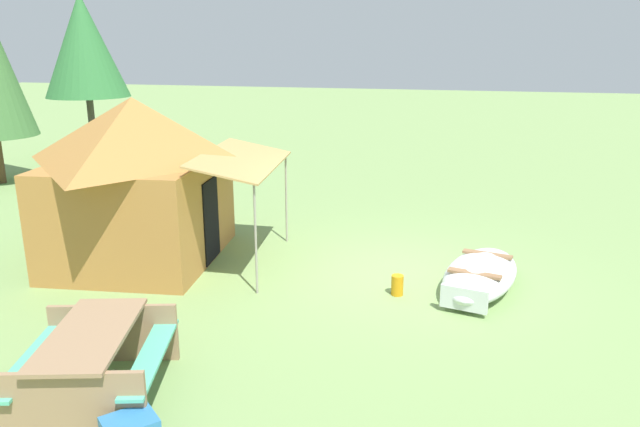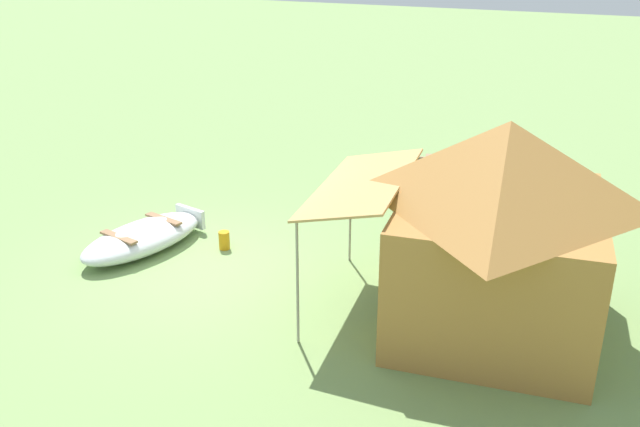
% 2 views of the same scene
% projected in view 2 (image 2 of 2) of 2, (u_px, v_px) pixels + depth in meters
% --- Properties ---
extents(ground_plane, '(80.00, 80.00, 0.00)m').
position_uv_depth(ground_plane, '(212.00, 272.00, 10.68)').
color(ground_plane, '#789957').
extents(beached_rowboat, '(2.48, 1.49, 0.44)m').
position_uv_depth(beached_rowboat, '(143.00, 237.00, 11.34)').
color(beached_rowboat, silver).
rests_on(beached_rowboat, ground_plane).
extents(canvas_cabin_tent, '(3.48, 4.04, 2.79)m').
position_uv_depth(canvas_cabin_tent, '(499.00, 224.00, 8.76)').
color(canvas_cabin_tent, '#AB7438').
rests_on(canvas_cabin_tent, ground_plane).
extents(picnic_table, '(2.02, 1.88, 0.75)m').
position_uv_depth(picnic_table, '(445.00, 182.00, 13.11)').
color(picnic_table, '#957353').
rests_on(picnic_table, ground_plane).
extents(cooler_box, '(0.60, 0.59, 0.35)m').
position_uv_depth(cooler_box, '(413.00, 178.00, 14.18)').
color(cooler_box, teal).
rests_on(cooler_box, ground_plane).
extents(fuel_can, '(0.21, 0.21, 0.31)m').
position_uv_depth(fuel_can, '(224.00, 240.00, 11.39)').
color(fuel_can, orange).
rests_on(fuel_can, ground_plane).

